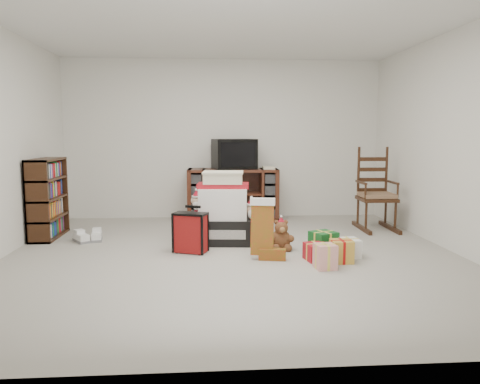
% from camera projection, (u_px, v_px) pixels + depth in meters
% --- Properties ---
extents(room, '(5.01, 5.01, 2.51)m').
position_uv_depth(room, '(233.00, 142.00, 4.98)').
color(room, '#AAA69C').
rests_on(room, ground).
extents(tv_stand, '(1.41, 0.55, 0.80)m').
position_uv_depth(tv_stand, '(233.00, 194.00, 7.29)').
color(tv_stand, '#4E2216').
rests_on(tv_stand, floor).
extents(bookshelf, '(0.28, 0.84, 1.02)m').
position_uv_depth(bookshelf, '(48.00, 200.00, 6.03)').
color(bookshelf, '#341C0E').
rests_on(bookshelf, floor).
extents(rocking_chair, '(0.49, 0.80, 1.20)m').
position_uv_depth(rocking_chair, '(375.00, 200.00, 6.58)').
color(rocking_chair, '#341C0E').
rests_on(rocking_chair, floor).
extents(gift_pile, '(0.72, 0.55, 0.86)m').
position_uv_depth(gift_pile, '(223.00, 213.00, 5.72)').
color(gift_pile, black).
rests_on(gift_pile, floor).
extents(red_suitcase, '(0.39, 0.30, 0.53)m').
position_uv_depth(red_suitcase, '(191.00, 233.00, 5.26)').
color(red_suitcase, maroon).
rests_on(red_suitcase, floor).
extents(stocking, '(0.33, 0.19, 0.66)m').
position_uv_depth(stocking, '(262.00, 228.00, 4.99)').
color(stocking, '#0D780E').
rests_on(stocking, floor).
extents(teddy_bear, '(0.23, 0.20, 0.34)m').
position_uv_depth(teddy_bear, '(281.00, 237.00, 5.41)').
color(teddy_bear, brown).
rests_on(teddy_bear, floor).
extents(santa_figurine, '(0.28, 0.27, 0.57)m').
position_uv_depth(santa_figurine, '(251.00, 226.00, 5.69)').
color(santa_figurine, '#A71223').
rests_on(santa_figurine, floor).
extents(mrs_claus_figurine, '(0.29, 0.28, 0.60)m').
position_uv_depth(mrs_claus_figurine, '(197.00, 217.00, 6.25)').
color(mrs_claus_figurine, '#A71223').
rests_on(mrs_claus_figurine, floor).
extents(sneaker_pair, '(0.41, 0.31, 0.10)m').
position_uv_depth(sneaker_pair, '(89.00, 237.00, 5.84)').
color(sneaker_pair, white).
rests_on(sneaker_pair, floor).
extents(gift_cluster, '(0.67, 0.76, 0.23)m').
position_uv_depth(gift_cluster, '(330.00, 249.00, 4.96)').
color(gift_cluster, '#A4121B').
rests_on(gift_cluster, floor).
extents(crt_television, '(0.71, 0.58, 0.46)m').
position_uv_depth(crt_television, '(234.00, 154.00, 7.20)').
color(crt_television, black).
rests_on(crt_television, tv_stand).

